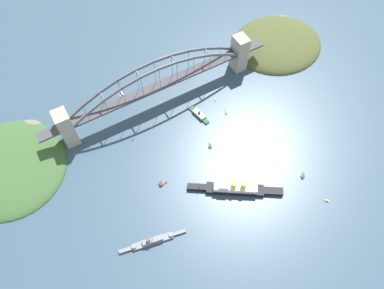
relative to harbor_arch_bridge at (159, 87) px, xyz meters
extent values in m
plane|color=#385166|center=(0.00, 0.00, -27.93)|extent=(1400.00, 1400.00, 0.00)
cube|color=#ADA38E|center=(-116.66, 0.00, -2.54)|extent=(16.08, 19.91, 50.77)
cube|color=#ADA38E|center=(116.66, 0.00, -2.54)|extent=(16.08, 19.91, 50.77)
cube|color=#47474C|center=(0.00, 0.00, 1.34)|extent=(217.25, 13.93, 2.40)
cube|color=#47474C|center=(-136.70, 0.00, 1.34)|extent=(24.00, 13.93, 2.40)
cube|color=#47474C|center=(136.70, 0.00, 1.34)|extent=(24.00, 13.93, 2.40)
cube|color=slate|center=(-101.38, -6.27, 7.61)|extent=(24.08, 1.80, 15.33)
cube|color=slate|center=(-78.85, -6.27, 18.75)|extent=(23.80, 1.80, 12.69)
cube|color=slate|center=(-56.32, -6.27, 27.10)|extent=(23.47, 1.80, 10.02)
cube|color=slate|center=(-33.79, -6.27, 32.67)|extent=(23.11, 1.80, 7.32)
cube|color=slate|center=(-11.26, -6.27, 35.46)|extent=(22.73, 1.80, 4.59)
cube|color=slate|center=(11.26, -6.27, 35.46)|extent=(22.73, 1.80, 4.59)
cube|color=slate|center=(33.79, -6.27, 32.67)|extent=(23.11, 1.80, 7.32)
cube|color=slate|center=(56.32, -6.27, 27.10)|extent=(23.47, 1.80, 10.02)
cube|color=slate|center=(78.85, -6.27, 18.75)|extent=(23.80, 1.80, 12.69)
cube|color=slate|center=(101.38, -6.27, 7.61)|extent=(24.08, 1.80, 15.33)
cube|color=slate|center=(-101.38, 6.27, 7.61)|extent=(24.08, 1.80, 15.33)
cube|color=slate|center=(-78.85, 6.27, 18.75)|extent=(23.80, 1.80, 12.69)
cube|color=slate|center=(-56.32, 6.27, 27.10)|extent=(23.47, 1.80, 10.02)
cube|color=slate|center=(-33.79, 6.27, 32.67)|extent=(23.11, 1.80, 7.32)
cube|color=slate|center=(-11.26, 6.27, 35.46)|extent=(22.73, 1.80, 4.59)
cube|color=slate|center=(11.26, 6.27, 35.46)|extent=(22.73, 1.80, 4.59)
cube|color=slate|center=(33.79, 6.27, 32.67)|extent=(23.11, 1.80, 7.32)
cube|color=slate|center=(56.32, 6.27, 27.10)|extent=(23.47, 1.80, 10.02)
cube|color=slate|center=(78.85, 6.27, 18.75)|extent=(23.80, 1.80, 12.69)
cube|color=slate|center=(101.38, 6.27, 7.61)|extent=(24.08, 1.80, 15.33)
cube|color=slate|center=(-112.64, 0.00, 1.34)|extent=(1.40, 12.54, 1.40)
cube|color=slate|center=(-67.59, 0.00, 23.62)|extent=(1.40, 12.54, 1.40)
cube|color=slate|center=(-22.53, 0.00, 34.76)|extent=(1.40, 12.54, 1.40)
cube|color=slate|center=(22.53, 0.00, 34.76)|extent=(1.40, 12.54, 1.40)
cube|color=slate|center=(67.59, 0.00, 23.62)|extent=(1.40, 12.54, 1.40)
cube|color=slate|center=(112.64, 0.00, 1.34)|extent=(1.40, 12.54, 1.40)
cylinder|color=slate|center=(-90.11, -6.27, 8.21)|extent=(0.56, 0.56, 11.33)
cylinder|color=slate|center=(-90.11, 6.27, 8.21)|extent=(0.56, 0.56, 11.33)
cylinder|color=slate|center=(-67.59, -6.27, 13.08)|extent=(0.56, 0.56, 21.08)
cylinder|color=slate|center=(-67.59, 6.27, 13.08)|extent=(0.56, 0.56, 21.08)
cylinder|color=slate|center=(-45.06, -6.27, 16.56)|extent=(0.56, 0.56, 28.04)
cylinder|color=slate|center=(-45.06, 6.27, 16.56)|extent=(0.56, 0.56, 28.04)
cylinder|color=slate|center=(-22.53, -6.27, 18.65)|extent=(0.56, 0.56, 32.22)
cylinder|color=slate|center=(-22.53, 6.27, 18.65)|extent=(0.56, 0.56, 32.22)
cylinder|color=slate|center=(0.00, -6.27, 19.35)|extent=(0.56, 0.56, 33.62)
cylinder|color=slate|center=(0.00, 6.27, 19.35)|extent=(0.56, 0.56, 33.62)
cylinder|color=slate|center=(22.53, -6.27, 18.65)|extent=(0.56, 0.56, 32.22)
cylinder|color=slate|center=(22.53, 6.27, 18.65)|extent=(0.56, 0.56, 32.22)
cylinder|color=slate|center=(45.06, -6.27, 16.56)|extent=(0.56, 0.56, 28.04)
cylinder|color=slate|center=(45.06, 6.27, 16.56)|extent=(0.56, 0.56, 28.04)
cylinder|color=slate|center=(67.59, -6.27, 13.08)|extent=(0.56, 0.56, 21.08)
cylinder|color=slate|center=(67.59, 6.27, 13.08)|extent=(0.56, 0.56, 21.08)
cylinder|color=slate|center=(90.11, -6.27, 8.21)|extent=(0.56, 0.56, 11.33)
cylinder|color=slate|center=(90.11, 6.27, 8.21)|extent=(0.56, 0.56, 11.33)
ellipsoid|color=#4C562D|center=(-189.03, -7.64, -27.93)|extent=(127.36, 114.53, 29.96)
ellipsoid|color=#756B5B|center=(-217.69, -39.14, -27.93)|extent=(44.58, 34.36, 16.48)
ellipsoid|color=#3D6033|center=(190.52, -0.26, -27.93)|extent=(126.29, 132.56, 21.18)
ellipsoid|color=#756B5B|center=(162.11, -36.72, -27.93)|extent=(44.20, 39.77, 11.65)
cube|color=black|center=(-13.34, 149.66, -25.41)|extent=(58.72, 44.79, 5.03)
cube|color=black|center=(21.12, 126.88, -25.41)|extent=(21.09, 17.23, 5.03)
cube|color=black|center=(-47.81, 172.43, -25.41)|extent=(21.87, 18.40, 5.03)
cube|color=white|center=(-13.34, 149.66, -20.00)|extent=(44.74, 34.65, 5.80)
cube|color=white|center=(-2.68, 142.61, -15.50)|extent=(13.79, 13.60, 3.20)
cylinder|color=yellow|center=(-11.40, 148.38, -13.64)|extent=(5.73, 5.73, 6.92)
cylinder|color=yellow|center=(-20.13, 154.14, -13.64)|extent=(5.73, 5.73, 6.92)
cylinder|color=tan|center=(18.97, 128.30, -17.90)|extent=(0.50, 0.50, 10.00)
cube|color=gray|center=(88.97, 155.55, -26.42)|extent=(42.04, 14.84, 3.02)
cube|color=gray|center=(61.83, 161.13, -26.42)|extent=(14.17, 5.70, 3.02)
cube|color=gray|center=(116.11, 149.97, -26.42)|extent=(14.29, 6.28, 3.02)
cube|color=gray|center=(88.97, 155.55, -23.08)|extent=(21.42, 9.36, 3.65)
cylinder|color=gray|center=(70.31, 159.39, -23.81)|extent=(4.62, 4.62, 2.20)
cylinder|color=gray|center=(107.63, 151.71, -23.81)|extent=(4.62, 4.62, 2.20)
cylinder|color=gray|center=(88.97, 155.55, -16.25)|extent=(0.60, 0.60, 10.00)
cylinder|color=#4C4C51|center=(93.04, 154.71, -19.05)|extent=(3.63, 3.63, 4.40)
cube|color=#23512D|center=(-30.85, 44.04, -26.86)|extent=(11.09, 20.19, 2.13)
cube|color=#23512D|center=(-33.12, 56.57, -26.86)|extent=(6.51, 7.24, 2.13)
cube|color=#23512D|center=(-28.58, 31.51, -26.86)|extent=(7.59, 7.43, 2.13)
cube|color=beige|center=(-30.85, 44.04, -24.37)|extent=(9.65, 18.41, 2.85)
cylinder|color=black|center=(-30.85, 44.04, -21.74)|extent=(3.12, 3.12, 2.40)
cylinder|color=#B7B7B2|center=(37.81, -33.60, -27.48)|extent=(6.39, 1.82, 0.90)
cylinder|color=#B7B7B2|center=(37.37, -30.70, -27.48)|extent=(6.39, 1.82, 0.90)
cylinder|color=maroon|center=(37.81, -33.60, -26.48)|extent=(0.14, 0.14, 1.10)
cylinder|color=maroon|center=(37.37, -30.70, -26.48)|extent=(0.14, 0.14, 1.10)
ellipsoid|color=silver|center=(37.59, -32.15, -25.24)|extent=(7.87, 2.51, 1.38)
cylinder|color=maroon|center=(34.14, -32.66, -25.24)|extent=(0.98, 1.42, 1.31)
cube|color=silver|center=(36.63, -32.29, -24.65)|extent=(3.28, 11.02, 0.20)
cube|color=silver|center=(40.96, -31.65, -25.10)|extent=(1.70, 4.26, 0.12)
cube|color=maroon|center=(40.96, -31.65, -23.79)|extent=(1.11, 0.28, 1.50)
cube|color=brown|center=(-62.46, 56.11, -27.52)|extent=(4.27, 5.47, 0.82)
cube|color=brown|center=(-64.10, 53.13, -27.52)|extent=(1.81, 2.04, 0.82)
cube|color=brown|center=(-60.81, 59.10, -27.52)|extent=(2.01, 2.15, 0.82)
cube|color=beige|center=(-62.15, 56.67, -26.64)|extent=(2.67, 3.03, 0.93)
cube|color=gold|center=(-61.99, 32.43, -27.43)|extent=(4.62, 4.30, 1.00)
cube|color=gold|center=(-64.31, 30.46, -27.43)|extent=(1.79, 1.72, 1.00)
cube|color=gold|center=(-59.66, 34.41, -27.43)|extent=(1.91, 1.87, 1.00)
cube|color=beige|center=(-61.55, 32.80, -26.29)|extent=(2.65, 2.55, 1.28)
cube|color=gold|center=(-91.51, 208.85, -27.51)|extent=(4.21, 4.34, 0.84)
cube|color=gold|center=(-89.50, 206.69, -27.51)|extent=(1.66, 1.69, 0.84)
cube|color=gold|center=(-93.52, 211.00, -27.51)|extent=(1.79, 1.81, 0.84)
cube|color=beige|center=(-91.89, 209.25, -26.48)|extent=(2.46, 2.51, 1.20)
cube|color=#B2231E|center=(50.60, 103.22, -27.39)|extent=(6.59, 3.77, 1.07)
cube|color=#B2231E|center=(46.58, 104.18, -27.39)|extent=(2.26, 1.53, 1.07)
cube|color=#B2231E|center=(54.62, 102.27, -27.39)|extent=(2.31, 1.74, 1.07)
cylinder|color=tan|center=(50.10, 103.34, -21.17)|extent=(0.16, 0.16, 11.36)
cone|color=white|center=(51.85, 102.92, -21.74)|extent=(6.84, 6.84, 9.09)
cube|color=#2D6B3D|center=(-88.61, 172.75, -27.43)|extent=(5.29, 5.44, 1.00)
cube|color=#2D6B3D|center=(-90.99, 170.19, -27.43)|extent=(1.96, 2.00, 1.00)
cube|color=#2D6B3D|center=(-86.22, 175.32, -27.43)|extent=(2.12, 2.14, 1.00)
cylinder|color=tan|center=(-88.90, 172.43, -22.80)|extent=(0.16, 0.16, 8.25)
cone|color=white|center=(-87.86, 173.56, -23.21)|extent=(6.81, 6.81, 6.60)
cube|color=#234C8C|center=(-19.62, 87.99, -27.57)|extent=(2.88, 5.24, 0.70)
cube|color=#234C8C|center=(-20.31, 84.75, -27.57)|extent=(1.17, 1.79, 0.70)
cube|color=#234C8C|center=(-18.93, 91.22, -27.57)|extent=(1.34, 1.83, 0.70)
cylinder|color=tan|center=(-19.71, 87.58, -23.42)|extent=(0.16, 0.16, 7.60)
cone|color=white|center=(-19.41, 89.00, -23.80)|extent=(5.39, 5.39, 6.08)
cone|color=red|center=(55.13, 35.11, -26.83)|extent=(2.20, 2.20, 2.20)
sphere|color=#F2E566|center=(55.13, 35.11, -25.43)|extent=(0.50, 0.50, 0.50)
camera|label=1|loc=(108.69, 268.17, 333.72)|focal=33.92mm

